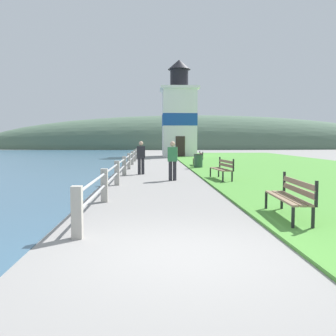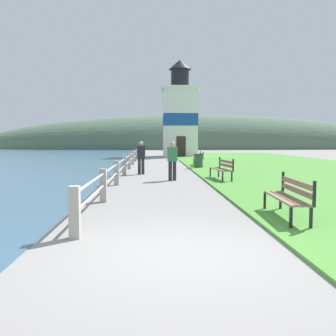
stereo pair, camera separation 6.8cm
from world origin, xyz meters
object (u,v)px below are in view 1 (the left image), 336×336
at_px(trash_bin, 198,161).
at_px(park_bench_far, 199,158).
at_px(park_bench_midway, 223,168).
at_px(park_bench_near, 291,195).
at_px(person_by_railing, 141,156).
at_px(lighthouse, 179,116).
at_px(person_strolling, 173,159).

bearing_deg(trash_bin, park_bench_far, 81.49).
bearing_deg(park_bench_midway, park_bench_near, 83.83).
bearing_deg(person_by_railing, park_bench_near, -164.19).
relative_size(person_by_railing, trash_bin, 1.91).
xyz_separation_m(park_bench_near, park_bench_midway, (0.01, 7.57, -0.00)).
bearing_deg(trash_bin, person_by_railing, -132.11).
bearing_deg(park_bench_midway, lighthouse, -95.74).
bearing_deg(lighthouse, trash_bin, -90.16).
height_order(park_bench_far, trash_bin, park_bench_far).
distance_m(person_by_railing, trash_bin, 4.86).
xyz_separation_m(person_by_railing, trash_bin, (3.24, 3.59, -0.45)).
relative_size(park_bench_near, park_bench_far, 1.24).
relative_size(park_bench_near, park_bench_midway, 1.04).
distance_m(person_strolling, trash_bin, 6.65).
bearing_deg(person_by_railing, park_bench_midway, -132.45).
height_order(person_strolling, trash_bin, person_strolling).
distance_m(park_bench_near, person_strolling, 7.97).
bearing_deg(park_bench_midway, park_bench_far, -96.56).
distance_m(lighthouse, person_strolling, 22.47).
height_order(park_bench_far, person_by_railing, person_by_railing).
distance_m(lighthouse, person_by_railing, 19.92).
bearing_deg(park_bench_near, park_bench_midway, -87.15).
bearing_deg(person_strolling, park_bench_far, -7.74).
relative_size(park_bench_midway, lighthouse, 0.20).
relative_size(park_bench_far, person_by_railing, 1.01).
relative_size(park_bench_near, lighthouse, 0.21).
relative_size(person_strolling, person_by_railing, 1.01).
relative_size(park_bench_midway, person_strolling, 1.19).
distance_m(park_bench_midway, person_by_railing, 4.51).
bearing_deg(person_by_railing, trash_bin, -44.46).
bearing_deg(person_strolling, park_bench_midway, -86.32).
bearing_deg(park_bench_far, park_bench_midway, 90.46).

